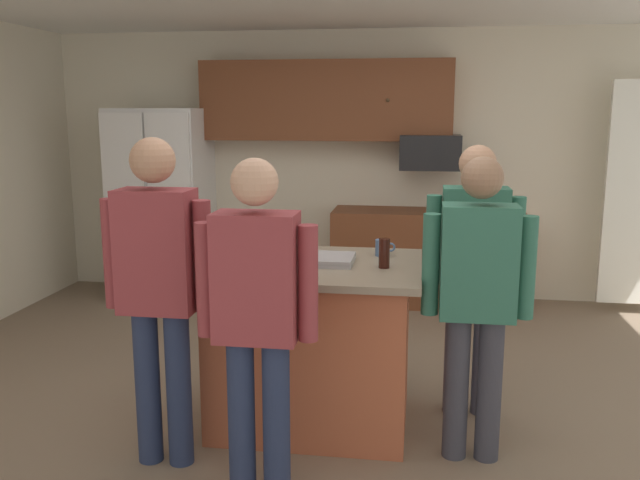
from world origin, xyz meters
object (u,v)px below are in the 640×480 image
(person_guest_left, at_px, (477,291))
(person_host_foreground, at_px, (257,309))
(serving_tray, at_px, (315,259))
(tumbler_amber, at_px, (312,240))
(glass_dark_ale, at_px, (384,253))
(mug_blue_stoneware, at_px, (382,248))
(person_guest_right, at_px, (158,281))
(glass_pilsner, at_px, (287,240))
(glass_short_whisky, at_px, (270,243))
(kitchen_island, at_px, (312,342))
(microwave_over_range, at_px, (430,152))
(person_guest_by_door, at_px, (473,263))
(refrigerator, at_px, (162,204))

(person_guest_left, xyz_separation_m, person_host_foreground, (-1.03, -0.53, 0.01))
(serving_tray, bearing_deg, tumbler_amber, 102.71)
(glass_dark_ale, bearing_deg, serving_tray, 169.98)
(glass_dark_ale, height_order, mug_blue_stoneware, glass_dark_ale)
(mug_blue_stoneware, bearing_deg, person_guest_right, -142.18)
(person_guest_left, bearing_deg, serving_tray, -0.95)
(serving_tray, bearing_deg, glass_pilsner, 130.83)
(glass_dark_ale, bearing_deg, glass_short_whisky, 165.71)
(glass_short_whisky, bearing_deg, tumbler_amber, 39.75)
(person_guest_left, bearing_deg, glass_short_whisky, -1.04)
(kitchen_island, distance_m, glass_short_whisky, 0.64)
(glass_short_whisky, distance_m, tumbler_amber, 0.29)
(microwave_over_range, relative_size, kitchen_island, 0.45)
(person_guest_left, relative_size, glass_short_whisky, 9.51)
(person_guest_by_door, height_order, glass_pilsner, person_guest_by_door)
(refrigerator, relative_size, serving_tray, 4.21)
(glass_dark_ale, distance_m, tumbler_amber, 0.59)
(glass_dark_ale, relative_size, serving_tray, 0.38)
(serving_tray, bearing_deg, glass_dark_ale, -10.02)
(microwave_over_range, height_order, person_host_foreground, person_host_foreground)
(kitchen_island, height_order, glass_pilsner, glass_pilsner)
(person_guest_by_door, bearing_deg, mug_blue_stoneware, -15.06)
(glass_dark_ale, height_order, tumbler_amber, glass_dark_ale)
(person_host_foreground, bearing_deg, person_guest_left, -54.44)
(glass_short_whisky, relative_size, tumbler_amber, 1.11)
(glass_short_whisky, bearing_deg, glass_dark_ale, -14.29)
(refrigerator, relative_size, glass_dark_ale, 11.17)
(person_guest_right, relative_size, person_guest_left, 1.06)
(person_guest_by_door, distance_m, glass_dark_ale, 0.61)
(tumbler_amber, bearing_deg, person_host_foreground, -93.82)
(person_host_foreground, xyz_separation_m, mug_blue_stoneware, (0.51, 1.08, 0.08))
(refrigerator, height_order, serving_tray, refrigerator)
(refrigerator, distance_m, glass_short_whisky, 2.94)
(serving_tray, bearing_deg, microwave_over_range, 75.83)
(glass_short_whisky, bearing_deg, person_host_foreground, -81.10)
(glass_pilsner, height_order, tumbler_amber, glass_pilsner)
(kitchen_island, height_order, person_guest_left, person_guest_left)
(refrigerator, height_order, microwave_over_range, refrigerator)
(tumbler_amber, bearing_deg, mug_blue_stoneware, -6.50)
(glass_pilsner, distance_m, mug_blue_stoneware, 0.59)
(refrigerator, height_order, glass_pilsner, refrigerator)
(glass_dark_ale, bearing_deg, glass_pilsner, 152.51)
(glass_short_whisky, bearing_deg, person_guest_left, -19.61)
(person_guest_by_door, relative_size, person_host_foreground, 1.01)
(person_guest_left, distance_m, serving_tray, 0.95)
(serving_tray, bearing_deg, glass_short_whisky, 160.10)
(person_guest_left, relative_size, glass_pilsner, 9.87)
(person_guest_left, xyz_separation_m, serving_tray, (-0.89, 0.32, 0.07))
(microwave_over_range, distance_m, glass_dark_ale, 2.77)
(microwave_over_range, relative_size, person_guest_right, 0.33)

